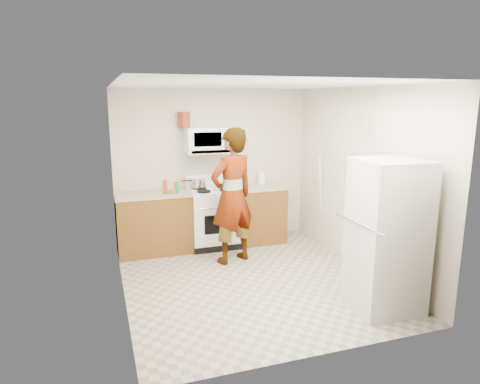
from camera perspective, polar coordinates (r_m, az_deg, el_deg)
name	(u,v)px	position (r m, az deg, el deg)	size (l,w,h in m)	color
floor	(250,280)	(5.75, 1.36, -11.64)	(3.60, 3.60, 0.00)	gray
back_wall	(213,166)	(7.05, -3.56, 3.42)	(3.20, 0.02, 2.50)	beige
right_wall	(359,180)	(6.09, 15.64, 1.59)	(0.02, 3.60, 2.50)	beige
cabinet_left	(154,224)	(6.74, -11.39, -4.19)	(1.12, 0.62, 0.90)	brown
counter_left	(153,194)	(6.62, -11.56, -0.30)	(1.14, 0.64, 0.04)	tan
cabinet_right	(258,215)	(7.14, 2.43, -3.02)	(0.80, 0.62, 0.90)	brown
counter_right	(258,187)	(7.03, 2.47, 0.66)	(0.82, 0.64, 0.04)	tan
gas_range	(213,217)	(6.89, -3.62, -3.29)	(0.76, 0.65, 1.13)	white
microwave	(210,140)	(6.79, -4.03, 6.91)	(0.76, 0.38, 0.40)	white
person	(232,196)	(6.09, -1.05, -0.57)	(0.71, 0.47, 1.95)	tan
fridge	(387,236)	(5.02, 18.99, -5.53)	(0.70, 0.70, 1.70)	silver
kettle	(262,178)	(7.24, 2.90, 1.84)	(0.15, 0.15, 0.18)	silver
jug	(184,120)	(6.74, -7.50, 9.52)	(0.14, 0.14, 0.24)	maroon
saucepan	(198,183)	(6.88, -5.63, 1.24)	(0.25, 0.25, 0.13)	silver
tray	(221,188)	(6.75, -2.50, 0.49)	(0.25, 0.16, 0.05)	white
bottle_spray	(165,187)	(6.52, -9.97, 0.64)	(0.06, 0.06, 0.20)	#B4310D
bottle_hot_sauce	(175,187)	(6.58, -8.70, 0.62)	(0.05, 0.05, 0.17)	orange
bottle_green_cap	(177,187)	(6.54, -8.35, 0.64)	(0.06, 0.06, 0.18)	#18873C
pot_lid	(170,192)	(6.60, -9.34, -0.06)	(0.22, 0.22, 0.01)	silver
broom	(321,200)	(7.04, 10.72, -1.00)	(0.03, 0.03, 1.48)	silver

